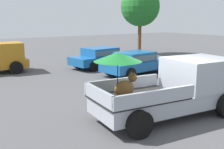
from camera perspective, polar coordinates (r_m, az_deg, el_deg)
The scene contains 5 objects.
ground_plane at distance 9.56m, azimuth 11.12°, elevation -8.55°, with size 80.00×80.00×0.00m, color #4C4C4F.
pickup_truck_main at distance 9.51m, azimuth 13.04°, elevation -2.51°, with size 5.21×2.66×2.28m.
parked_sedan_near at distance 16.20m, azimuth 4.95°, elevation 2.66°, with size 4.49×2.39×1.33m.
parked_sedan_far at distance 18.45m, azimuth -2.32°, elevation 3.79°, with size 4.51×2.44×1.33m.
tree_by_lot at distance 25.40m, azimuth 5.88°, elevation 13.82°, with size 3.50×3.50×6.02m.
Camera 1 is at (-6.44, -6.26, 3.27)m, focal length 43.97 mm.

